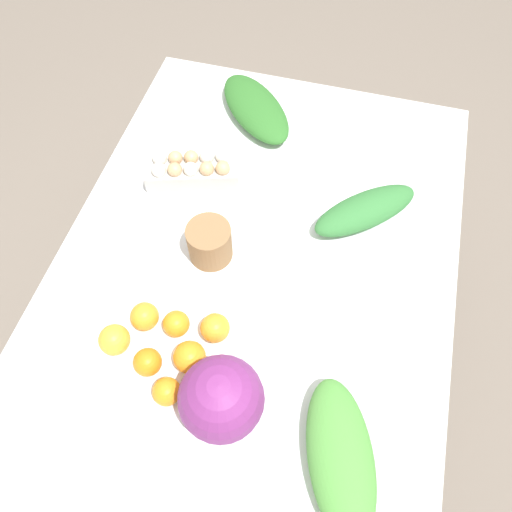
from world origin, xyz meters
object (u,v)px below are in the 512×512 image
object	(u,v)px
cabbage_purple	(221,399)
orange_1	(148,362)
egg_carton	(192,170)
orange_4	(114,340)
orange_0	(190,357)
greens_bunch_beet_tops	(340,457)
orange_5	(215,328)
orange_3	(145,316)
paper_bag	(210,243)
greens_bunch_dandelion	(365,210)
orange_2	(176,324)
greens_bunch_kale	(256,108)
orange_6	(167,392)

from	to	relation	value
cabbage_purple	orange_1	world-z (taller)	cabbage_purple
egg_carton	orange_4	bearing A→B (deg)	-108.29
orange_0	egg_carton	bearing A→B (deg)	-161.78
cabbage_purple	egg_carton	xyz separation A→B (m)	(-0.64, -0.29, -0.05)
greens_bunch_beet_tops	orange_5	world-z (taller)	greens_bunch_beet_tops
orange_1	cabbage_purple	bearing A→B (deg)	75.58
greens_bunch_beet_tops	orange_3	xyz separation A→B (m)	(-0.20, -0.53, -0.00)
cabbage_purple	paper_bag	bearing A→B (deg)	-158.45
greens_bunch_dandelion	greens_bunch_beet_tops	xyz separation A→B (m)	(0.67, 0.05, 0.00)
cabbage_purple	orange_5	size ratio (longest dim) A/B	2.58
cabbage_purple	orange_0	xyz separation A→B (m)	(-0.09, -0.11, -0.06)
orange_4	orange_5	world-z (taller)	orange_4
paper_bag	orange_3	xyz separation A→B (m)	(0.24, -0.10, -0.02)
orange_4	orange_3	bearing A→B (deg)	148.70
greens_bunch_dandelion	orange_2	bearing A→B (deg)	-40.77
orange_0	orange_5	size ratio (longest dim) A/B	1.07
orange_0	orange_1	size ratio (longest dim) A/B	1.15
cabbage_purple	greens_bunch_kale	world-z (taller)	cabbage_purple
greens_bunch_beet_tops	cabbage_purple	bearing A→B (deg)	-98.01
greens_bunch_dandelion	orange_2	xyz separation A→B (m)	(0.46, -0.40, -0.01)
orange_0	orange_4	distance (m)	0.19
paper_bag	greens_bunch_kale	world-z (taller)	paper_bag
orange_6	greens_bunch_kale	bearing A→B (deg)	-177.41
orange_0	orange_4	xyz separation A→B (m)	(0.01, -0.19, -0.00)
orange_0	greens_bunch_beet_tops	bearing A→B (deg)	71.73
orange_4	orange_0	bearing A→B (deg)	91.67
greens_bunch_kale	orange_1	bearing A→B (deg)	-1.60
cabbage_purple	greens_bunch_kale	bearing A→B (deg)	-169.37
orange_0	orange_4	bearing A→B (deg)	-88.33
greens_bunch_beet_tops	orange_2	bearing A→B (deg)	-114.32
paper_bag	greens_bunch_dandelion	distance (m)	0.45
greens_bunch_kale	orange_4	world-z (taller)	orange_4
greens_bunch_kale	orange_5	bearing A→B (deg)	7.68
orange_0	paper_bag	bearing A→B (deg)	-171.19
greens_bunch_beet_tops	orange_6	xyz separation A→B (m)	(-0.04, -0.41, -0.01)
cabbage_purple	orange_2	bearing A→B (deg)	-133.70
paper_bag	greens_bunch_beet_tops	size ratio (longest dim) A/B	0.35
greens_bunch_dandelion	orange_3	size ratio (longest dim) A/B	4.53
orange_0	orange_1	distance (m)	0.10
greens_bunch_dandelion	orange_4	bearing A→B (deg)	-44.23
orange_5	orange_2	bearing A→B (deg)	-82.31
greens_bunch_kale	orange_6	world-z (taller)	greens_bunch_kale
greens_bunch_beet_tops	greens_bunch_kale	bearing A→B (deg)	-155.29
egg_carton	orange_3	xyz separation A→B (m)	(0.48, 0.04, -0.01)
orange_1	orange_2	xyz separation A→B (m)	(-0.11, 0.03, -0.00)
egg_carton	orange_5	distance (m)	0.51
orange_6	orange_4	bearing A→B (deg)	-117.14
greens_bunch_kale	orange_1	xyz separation A→B (m)	(0.89, -0.03, -0.00)
orange_1	orange_6	bearing A→B (deg)	51.50
orange_3	greens_bunch_dandelion	bearing A→B (deg)	134.04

